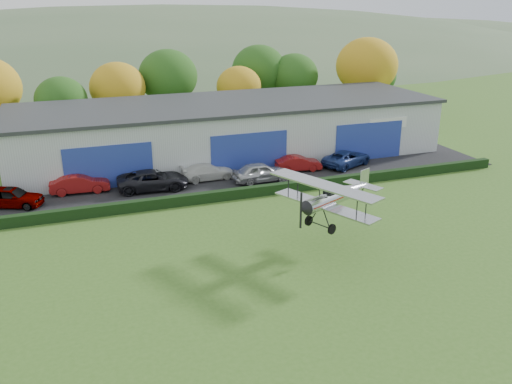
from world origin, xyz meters
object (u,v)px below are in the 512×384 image
object	(u,v)px
car_4	(261,172)
car_6	(347,158)
car_1	(80,183)
car_2	(153,180)
car_0	(11,197)
car_5	(298,163)
biplane	(333,196)
car_3	(208,172)
hangar	(229,129)

from	to	relation	value
car_4	car_6	size ratio (longest dim) A/B	0.93
car_6	car_1	bearing A→B (deg)	63.06
car_2	car_6	bearing A→B (deg)	-84.23
car_0	car_4	size ratio (longest dim) A/B	0.95
car_1	car_5	bearing A→B (deg)	-88.58
car_6	biplane	bearing A→B (deg)	123.07
car_0	car_2	distance (m)	10.51
car_3	biplane	world-z (taller)	biplane
hangar	car_1	world-z (taller)	hangar
car_3	biplane	xyz separation A→B (m)	(3.84, -15.27, 2.64)
car_1	car_4	size ratio (longest dim) A/B	0.96
car_5	biplane	distance (m)	15.76
car_4	car_5	world-z (taller)	car_4
car_1	car_3	bearing A→B (deg)	-88.14
car_3	car_4	distance (m)	4.56
car_3	car_4	bearing A→B (deg)	-119.10
car_0	biplane	distance (m)	23.89
hangar	car_5	bearing A→B (deg)	-58.65
car_5	car_4	bearing A→B (deg)	120.84
car_6	car_2	bearing A→B (deg)	66.48
hangar	car_3	xyz separation A→B (m)	(-4.00, -6.64, -1.94)
car_5	car_0	bearing A→B (deg)	101.39
car_0	car_3	size ratio (longest dim) A/B	0.98
car_2	car_3	xyz separation A→B (m)	(4.79, 0.97, -0.12)
car_2	biplane	distance (m)	16.90
car_4	car_1	bearing A→B (deg)	78.75
hangar	biplane	size ratio (longest dim) A/B	5.47
car_3	car_2	bearing A→B (deg)	98.87
car_1	hangar	bearing A→B (deg)	-62.70
car_2	car_4	world-z (taller)	car_4
car_2	car_3	world-z (taller)	car_2
car_4	car_5	distance (m)	4.52
hangar	biplane	world-z (taller)	hangar
car_1	biplane	bearing A→B (deg)	-134.07
car_3	biplane	size ratio (longest dim) A/B	0.62
car_1	car_2	bearing A→B (deg)	-99.29
car_2	car_4	distance (m)	8.94
car_0	car_5	xyz separation A→B (m)	(23.58, 0.82, -0.10)
car_0	hangar	bearing A→B (deg)	-45.77
car_0	car_6	xyz separation A→B (m)	(28.37, 0.64, -0.06)
car_2	car_1	bearing A→B (deg)	81.65
car_2	car_5	size ratio (longest dim) A/B	1.39
hangar	car_6	world-z (taller)	hangar
car_3	car_6	bearing A→B (deg)	-95.02
car_1	car_6	world-z (taller)	car_1
car_0	car_1	size ratio (longest dim) A/B	0.99
hangar	car_3	distance (m)	7.99
car_1	car_5	size ratio (longest dim) A/B	1.12
car_5	hangar	bearing A→B (deg)	40.73
biplane	hangar	bearing A→B (deg)	65.19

